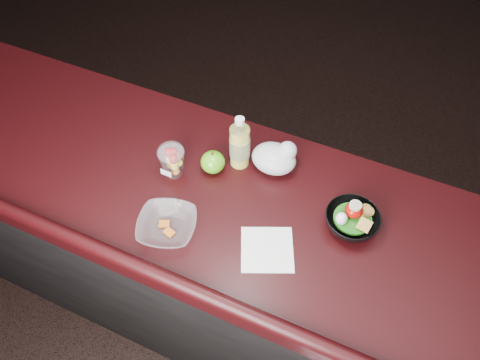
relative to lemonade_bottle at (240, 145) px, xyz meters
name	(u,v)px	position (x,y,z in m)	size (l,w,h in m)	color
room_shell	(151,43)	(0.05, -0.45, 0.72)	(8.00, 8.00, 8.00)	black
counter	(235,269)	(0.05, -0.15, -0.60)	(4.06, 0.71, 1.02)	black
lemonade_bottle	(240,145)	(0.00, 0.00, 0.00)	(0.07, 0.07, 0.22)	gold
fruit_cup	(172,160)	(-0.19, -0.14, -0.02)	(0.09, 0.09, 0.13)	white
green_apple	(213,162)	(-0.07, -0.07, -0.05)	(0.09, 0.09, 0.09)	#45880F
plastic_bag	(276,157)	(0.12, 0.03, -0.04)	(0.16, 0.13, 0.12)	silver
snack_bowl	(352,219)	(0.43, -0.09, -0.06)	(0.22, 0.22, 0.09)	black
takeout_bowl	(167,226)	(-0.09, -0.35, -0.07)	(0.23, 0.23, 0.05)	silver
paper_napkin	(267,249)	(0.22, -0.29, -0.09)	(0.16, 0.16, 0.00)	white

